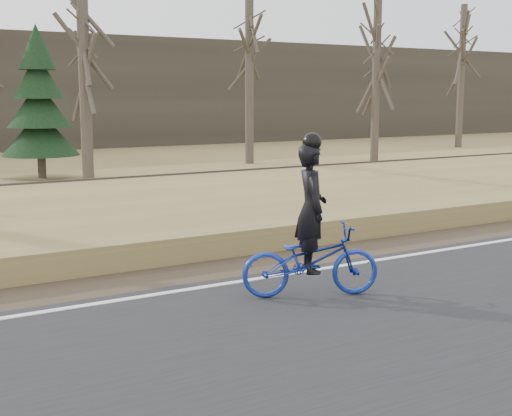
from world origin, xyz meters
TOP-DOWN VIEW (x-y plane):
  - ground at (0.00, 0.00)m, footprint 120.00×120.00m
  - edge_line at (0.00, 0.20)m, footprint 120.00×0.12m
  - shoulder at (0.00, 1.20)m, footprint 120.00×1.60m
  - embankment at (0.00, 4.20)m, footprint 120.00×5.00m
  - ballast at (0.00, 8.00)m, footprint 120.00×3.00m
  - railroad at (0.00, 8.00)m, footprint 120.00×2.40m
  - treeline_backdrop at (0.00, 30.00)m, footprint 120.00×4.00m
  - cyclist at (-3.68, -0.96)m, footprint 2.02×1.35m
  - bare_tree_near_left at (-2.34, 12.81)m, footprint 0.36×0.36m
  - bare_tree_center at (5.86, 16.77)m, footprint 0.36×0.36m
  - bare_tree_right at (11.06, 14.93)m, footprint 0.36×0.36m
  - bare_tree_far_right at (20.48, 18.93)m, footprint 0.36×0.36m
  - conifer at (-2.98, 15.82)m, footprint 2.60×2.60m

SIDE VIEW (x-z plane):
  - ground at x=0.00m, z-range 0.00..0.00m
  - shoulder at x=0.00m, z-range 0.00..0.04m
  - edge_line at x=0.00m, z-range 0.06..0.07m
  - embankment at x=0.00m, z-range 0.00..0.44m
  - ballast at x=0.00m, z-range 0.00..0.45m
  - railroad at x=0.00m, z-range 0.38..0.67m
  - cyclist at x=-3.68m, z-range -0.36..1.91m
  - conifer at x=-2.98m, z-range -0.14..5.05m
  - treeline_backdrop at x=0.00m, z-range 0.00..6.00m
  - bare_tree_near_left at x=-2.34m, z-range 0.00..6.60m
  - bare_tree_right at x=11.06m, z-range 0.00..6.99m
  - bare_tree_far_right at x=20.48m, z-range 0.00..7.62m
  - bare_tree_center at x=5.86m, z-range 0.00..7.75m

